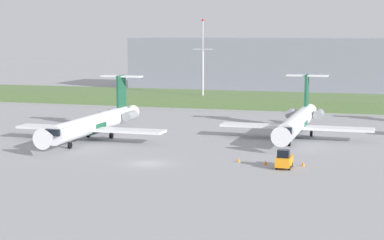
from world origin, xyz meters
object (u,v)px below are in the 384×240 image
object	(u,v)px
regional_jet_second	(94,123)
safety_cone_rear_marker	(303,164)
antenna_mast	(203,70)
safety_cone_mid_marker	(266,163)
regional_jet_third	(298,121)
baggage_tug	(284,160)
safety_cone_front_marker	(238,160)

from	to	relation	value
regional_jet_second	safety_cone_rear_marker	distance (m)	34.30
antenna_mast	safety_cone_mid_marker	distance (m)	66.58
safety_cone_mid_marker	safety_cone_rear_marker	world-z (taller)	same
regional_jet_third	safety_cone_mid_marker	size ratio (longest dim) A/B	56.36
regional_jet_third	baggage_tug	world-z (taller)	regional_jet_third
baggage_tug	safety_cone_mid_marker	size ratio (longest dim) A/B	5.82
safety_cone_front_marker	safety_cone_rear_marker	xyz separation A→B (m)	(7.99, -0.17, 0.00)
baggage_tug	safety_cone_front_marker	world-z (taller)	baggage_tug
regional_jet_second	safety_cone_mid_marker	xyz separation A→B (m)	(27.98, -11.55, -2.26)
safety_cone_rear_marker	baggage_tug	bearing A→B (deg)	-134.52
regional_jet_second	regional_jet_third	world-z (taller)	same
antenna_mast	baggage_tug	world-z (taller)	antenna_mast
regional_jet_second	safety_cone_mid_marker	bearing A→B (deg)	-22.43
baggage_tug	safety_cone_front_marker	size ratio (longest dim) A/B	5.82
baggage_tug	safety_cone_rear_marker	world-z (taller)	baggage_tug
safety_cone_mid_marker	safety_cone_rear_marker	bearing A→B (deg)	7.67
regional_jet_third	safety_cone_front_marker	bearing A→B (deg)	-101.32
regional_jet_third	safety_cone_front_marker	xyz separation A→B (m)	(-4.29, -21.42, -2.26)
regional_jet_second	antenna_mast	world-z (taller)	antenna_mast
regional_jet_second	safety_cone_front_marker	xyz separation A→B (m)	(24.44, -10.78, -2.26)
baggage_tug	safety_cone_front_marker	xyz separation A→B (m)	(-5.99, 2.21, -0.73)
safety_cone_front_marker	safety_cone_mid_marker	world-z (taller)	same
regional_jet_second	antenna_mast	size ratio (longest dim) A/B	1.65
safety_cone_rear_marker	antenna_mast	bearing A→B (deg)	116.17
antenna_mast	safety_cone_mid_marker	xyz separation A→B (m)	(25.29, -61.12, -7.60)
baggage_tug	safety_cone_mid_marker	world-z (taller)	baggage_tug
regional_jet_third	baggage_tug	size ratio (longest dim) A/B	9.69
baggage_tug	regional_jet_third	bearing A→B (deg)	94.12
safety_cone_front_marker	baggage_tug	bearing A→B (deg)	-20.28
baggage_tug	safety_cone_front_marker	distance (m)	6.43
regional_jet_third	antenna_mast	distance (m)	47.14
baggage_tug	safety_cone_mid_marker	bearing A→B (deg)	149.57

